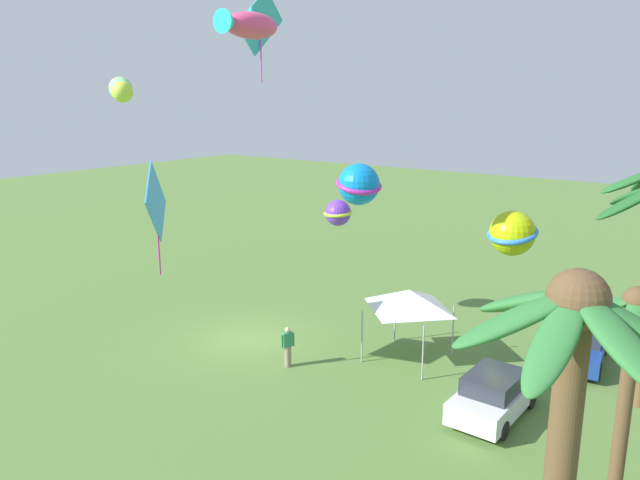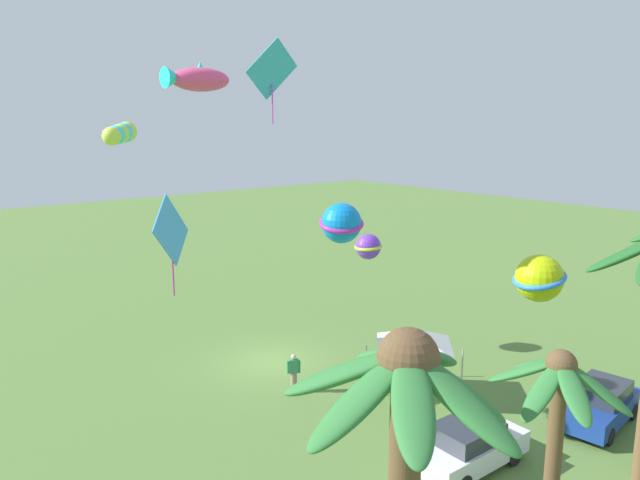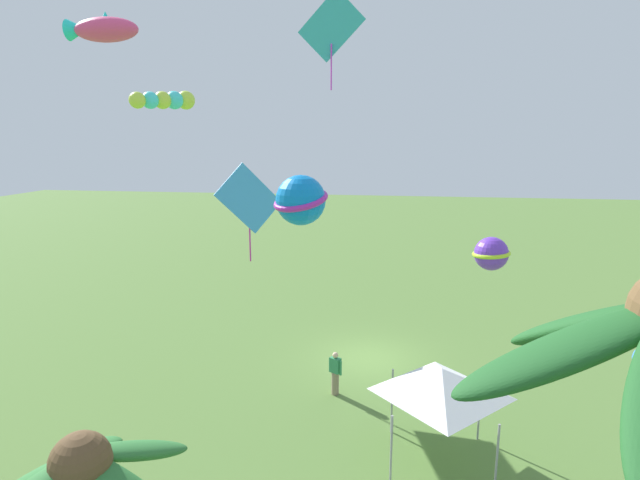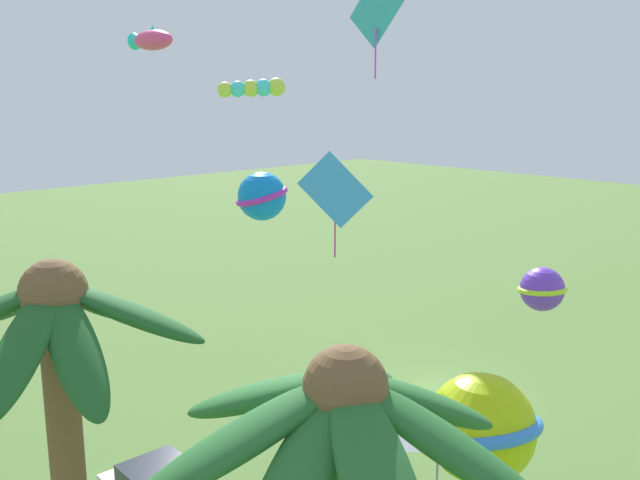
{
  "view_description": "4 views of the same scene",
  "coord_description": "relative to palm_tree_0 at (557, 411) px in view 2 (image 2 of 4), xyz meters",
  "views": [
    {
      "loc": [
        17.78,
        16.76,
        10.1
      ],
      "look_at": [
        0.63,
        4.27,
        5.06
      ],
      "focal_mm": 34.22,
      "sensor_mm": 36.0,
      "label": 1
    },
    {
      "loc": [
        14.24,
        20.9,
        10.64
      ],
      "look_at": [
        1.36,
        5.1,
        6.56
      ],
      "focal_mm": 33.43,
      "sensor_mm": 36.0,
      "label": 2
    },
    {
      "loc": [
        -0.84,
        19.27,
        8.97
      ],
      "look_at": [
        1.45,
        4.0,
        5.8
      ],
      "focal_mm": 27.98,
      "sensor_mm": 36.0,
      "label": 3
    },
    {
      "loc": [
        -13.13,
        18.28,
        10.17
      ],
      "look_at": [
        1.72,
        4.2,
        5.8
      ],
      "focal_mm": 39.33,
      "sensor_mm": 36.0,
      "label": 4
    }
  ],
  "objects": [
    {
      "name": "ground_plane",
      "position": [
        -2.54,
        -14.81,
        -4.36
      ],
      "size": [
        120.0,
        120.0,
        0.0
      ],
      "primitive_type": "plane",
      "color": "#567A38"
    },
    {
      "name": "palm_tree_0",
      "position": [
        0.0,
        0.0,
        0.0
      ],
      "size": [
        3.03,
        3.07,
        5.79
      ],
      "color": "brown",
      "rests_on": "ground"
    },
    {
      "name": "palm_tree_2",
      "position": [
        4.55,
        -0.32,
        1.03
      ],
      "size": [
        4.38,
        4.42,
        7.22
      ],
      "color": "brown",
      "rests_on": "ground"
    },
    {
      "name": "parked_car_0",
      "position": [
        -2.53,
        -4.05,
        -3.61
      ],
      "size": [
        3.95,
        1.84,
        1.51
      ],
      "color": "silver",
      "rests_on": "ground"
    },
    {
      "name": "parked_car_1",
      "position": [
        -8.44,
        -2.82,
        -3.61
      ],
      "size": [
        4.07,
        2.15,
        1.51
      ],
      "color": "navy",
      "rests_on": "ground"
    },
    {
      "name": "spectator_0",
      "position": [
        -1.49,
        -11.75,
        -3.55
      ],
      "size": [
        0.49,
        0.39,
        1.59
      ],
      "color": "gray",
      "rests_on": "ground"
    },
    {
      "name": "festival_tent",
      "position": [
        -4.79,
        -8.38,
        -1.89
      ],
      "size": [
        2.86,
        2.86,
        2.85
      ],
      "color": "#9E9EA3",
      "rests_on": "ground"
    },
    {
      "name": "kite_ball_0",
      "position": [
        -0.95,
        -8.31,
        3.01
      ],
      "size": [
        2.03,
        2.03,
        1.33
      ],
      "color": "#0C7CD9"
    },
    {
      "name": "kite_diamond_1",
      "position": [
        -1.2,
        -12.53,
        8.11
      ],
      "size": [
        2.23,
        0.32,
        3.11
      ],
      "color": "#33ACB5"
    },
    {
      "name": "kite_diamond_2",
      "position": [
        2.25,
        -14.28,
        2.23
      ],
      "size": [
        2.25,
        1.77,
        3.92
      ],
      "color": "#3E9CE8"
    },
    {
      "name": "kite_tube_3",
      "position": [
        4.61,
        -12.49,
        5.9
      ],
      "size": [
        1.67,
        2.11,
        0.7
      ],
      "color": "#C8EC42"
    },
    {
      "name": "kite_ball_4",
      "position": [
        -9.53,
        -6.15,
        0.15
      ],
      "size": [
        2.52,
        2.52,
        1.9
      ],
      "color": "#ABC90D"
    },
    {
      "name": "kite_ball_5",
      "position": [
        -6.77,
        -13.08,
        0.67
      ],
      "size": [
        1.47,
        1.46,
        1.17
      ],
      "color": "#6935C6"
    },
    {
      "name": "kite_fish_6",
      "position": [
        4.17,
        -8.16,
        7.34
      ],
      "size": [
        1.91,
        0.94,
        0.76
      ],
      "color": "#F1447C"
    }
  ]
}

